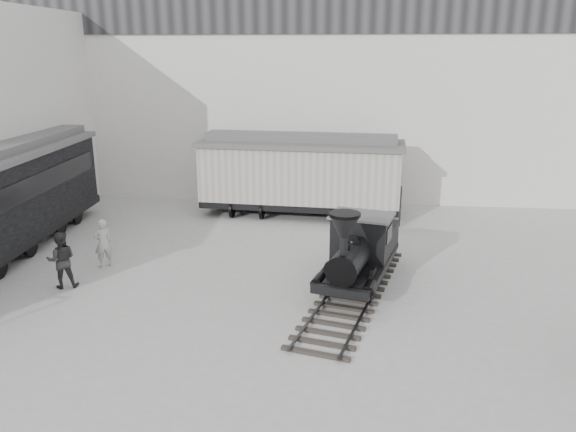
# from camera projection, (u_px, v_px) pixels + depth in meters

# --- Properties ---
(ground) EXTENTS (90.00, 90.00, 0.00)m
(ground) POSITION_uv_depth(u_px,v_px,m) (278.00, 336.00, 14.88)
(ground) COLOR #9E9E9B
(north_wall) EXTENTS (34.00, 2.51, 11.00)m
(north_wall) POSITION_uv_depth(u_px,v_px,m) (315.00, 87.00, 27.60)
(north_wall) COLOR silver
(north_wall) RESTS_ON ground
(locomotive) EXTENTS (3.72, 8.41, 2.90)m
(locomotive) POSITION_uv_depth(u_px,v_px,m) (359.00, 255.00, 17.72)
(locomotive) COLOR #2C2826
(locomotive) RESTS_ON ground
(boxcar) EXTENTS (9.34, 3.46, 3.76)m
(boxcar) POSITION_uv_depth(u_px,v_px,m) (300.00, 173.00, 25.32)
(boxcar) COLOR black
(boxcar) RESTS_ON ground
(visitor_a) EXTENTS (0.75, 0.71, 1.73)m
(visitor_a) POSITION_uv_depth(u_px,v_px,m) (103.00, 243.00, 19.45)
(visitor_a) COLOR #B1B0A7
(visitor_a) RESTS_ON ground
(visitor_b) EXTENTS (1.09, 0.98, 1.84)m
(visitor_b) POSITION_uv_depth(u_px,v_px,m) (62.00, 260.00, 17.72)
(visitor_b) COLOR #2B2B2C
(visitor_b) RESTS_ON ground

